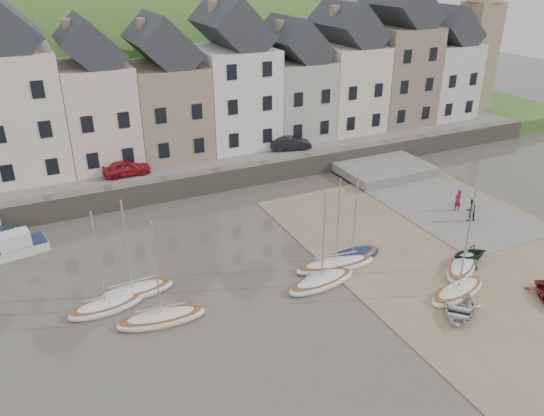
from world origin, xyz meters
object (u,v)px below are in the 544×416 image
person_red (458,200)px  car_left (127,168)px  rowboat_white (459,310)px  person_dark (471,210)px  sailboat_0 (106,306)px  car_right (290,143)px  rowboat_green (470,253)px

person_red → car_left: car_left is taller
rowboat_white → car_left: 27.82m
rowboat_white → person_dark: 12.26m
sailboat_0 → person_red: sailboat_0 is taller
person_dark → car_left: 27.16m
sailboat_0 → car_right: 25.30m
sailboat_0 → car_left: sailboat_0 is taller
rowboat_white → person_red: bearing=94.6°
sailboat_0 → rowboat_white: size_ratio=1.95×
sailboat_0 → rowboat_green: size_ratio=2.61×
sailboat_0 → person_dark: (26.27, -0.43, 0.71)m
person_dark → car_right: (-6.62, 16.25, 1.25)m
car_right → car_left: bearing=104.0°
sailboat_0 → person_red: bearing=2.9°
rowboat_white → car_left: size_ratio=0.85×
car_right → rowboat_white: bearing=-171.3°
sailboat_0 → rowboat_white: (17.34, -8.81, 0.13)m
person_red → person_dark: bearing=78.7°
rowboat_green → car_left: bearing=-133.2°
rowboat_white → rowboat_green: rowboat_green is taller
car_left → car_right: bearing=-89.7°
car_left → car_right: (15.10, 0.00, -0.02)m
sailboat_0 → rowboat_white: bearing=-26.9°
person_dark → rowboat_green: bearing=53.5°
person_dark → person_red: bearing=-95.3°
sailboat_0 → person_red: (26.68, 1.34, 0.70)m
rowboat_green → car_left: size_ratio=0.64×
rowboat_white → car_right: (2.31, 24.64, 1.83)m
person_red → person_dark: 1.81m
person_dark → car_left: (-21.73, 16.25, 1.27)m
rowboat_green → car_right: (-2.32, 20.66, 1.53)m
rowboat_green → car_left: (-17.42, 20.66, 1.55)m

